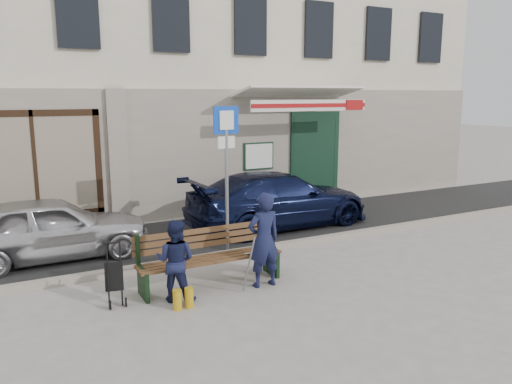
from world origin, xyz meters
TOP-DOWN VIEW (x-y plane):
  - ground at (0.00, 0.00)m, footprint 80.00×80.00m
  - asphalt_lane at (0.00, 3.10)m, footprint 60.00×3.20m
  - curb at (0.00, 1.50)m, footprint 60.00×0.18m
  - building at (0.01, 8.45)m, footprint 20.00×8.27m
  - car_silver at (-3.14, 2.93)m, footprint 3.58×1.44m
  - car_navy at (1.87, 3.04)m, footprint 4.55×2.00m
  - parking_sign at (0.02, 1.91)m, footprint 0.53×0.08m
  - bench at (-1.03, 0.35)m, footprint 2.40×1.17m
  - man at (-0.23, -0.09)m, footprint 0.57×0.38m
  - woman at (-1.68, 0.01)m, footprint 0.77×0.75m
  - stroller at (-2.53, 0.31)m, footprint 0.31×0.41m

SIDE VIEW (x-z plane):
  - ground at x=0.00m, z-range 0.00..0.00m
  - asphalt_lane at x=0.00m, z-range 0.00..0.01m
  - curb at x=0.00m, z-range 0.00..0.12m
  - stroller at x=-2.53m, z-range -0.05..0.86m
  - bench at x=-1.03m, z-range -0.03..0.95m
  - car_silver at x=-3.14m, z-range 0.00..1.22m
  - woman at x=-1.68m, z-range 0.00..1.26m
  - car_navy at x=1.87m, z-range 0.00..1.30m
  - man at x=-0.23m, z-range 0.00..1.55m
  - parking_sign at x=0.02m, z-range 0.50..3.36m
  - building at x=0.01m, z-range -0.03..9.97m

